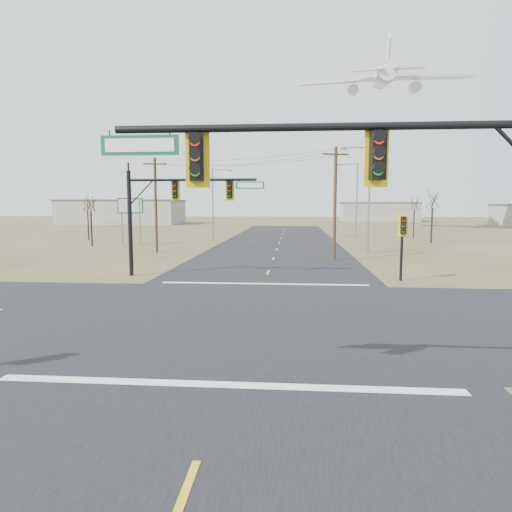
{
  "coord_description": "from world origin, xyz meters",
  "views": [
    {
      "loc": [
        1.69,
        -18.59,
        4.6
      ],
      "look_at": [
        0.08,
        1.0,
        2.38
      ],
      "focal_mm": 32.0,
      "sensor_mm": 36.0,
      "label": 1
    }
  ],
  "objects_px": {
    "bare_tree_b": "(87,204)",
    "highway_sign": "(131,211)",
    "bare_tree_d": "(415,203)",
    "utility_pole_far": "(156,204)",
    "bare_tree_c": "(433,199)",
    "streetlight_c": "(214,201)",
    "pedestal_signal_ne": "(403,231)",
    "bare_tree_a": "(90,203)",
    "utility_pole_near": "(335,202)",
    "mast_arm_near": "(387,185)",
    "mast_arm_far": "(176,200)",
    "streetlight_a": "(367,193)",
    "streetlight_b": "(355,196)"
  },
  "relations": [
    {
      "from": "streetlight_c",
      "to": "bare_tree_d",
      "type": "xyz_separation_m",
      "value": [
        25.99,
        6.94,
        -0.23
      ]
    },
    {
      "from": "mast_arm_far",
      "to": "utility_pole_near",
      "type": "height_order",
      "value": "utility_pole_near"
    },
    {
      "from": "streetlight_c",
      "to": "bare_tree_a",
      "type": "xyz_separation_m",
      "value": [
        -12.64,
        -7.08,
        -0.33
      ]
    },
    {
      "from": "bare_tree_b",
      "to": "highway_sign",
      "type": "bearing_deg",
      "value": -36.64
    },
    {
      "from": "utility_pole_far",
      "to": "bare_tree_b",
      "type": "relative_size",
      "value": 1.54
    },
    {
      "from": "mast_arm_far",
      "to": "utility_pole_far",
      "type": "relative_size",
      "value": 0.98
    },
    {
      "from": "streetlight_c",
      "to": "bare_tree_a",
      "type": "distance_m",
      "value": 14.49
    },
    {
      "from": "utility_pole_far",
      "to": "bare_tree_c",
      "type": "relative_size",
      "value": 1.35
    },
    {
      "from": "utility_pole_far",
      "to": "bare_tree_b",
      "type": "height_order",
      "value": "utility_pole_far"
    },
    {
      "from": "streetlight_a",
      "to": "bare_tree_d",
      "type": "xyz_separation_m",
      "value": [
        9.34,
        19.15,
        -0.82
      ]
    },
    {
      "from": "streetlight_c",
      "to": "bare_tree_c",
      "type": "bearing_deg",
      "value": 4.38
    },
    {
      "from": "bare_tree_a",
      "to": "bare_tree_b",
      "type": "xyz_separation_m",
      "value": [
        -4.24,
        8.33,
        -0.07
      ]
    },
    {
      "from": "streetlight_b",
      "to": "bare_tree_c",
      "type": "distance_m",
      "value": 11.66
    },
    {
      "from": "highway_sign",
      "to": "bare_tree_a",
      "type": "distance_m",
      "value": 4.49
    },
    {
      "from": "pedestal_signal_ne",
      "to": "bare_tree_b",
      "type": "distance_m",
      "value": 44.47
    },
    {
      "from": "mast_arm_far",
      "to": "bare_tree_a",
      "type": "distance_m",
      "value": 25.29
    },
    {
      "from": "pedestal_signal_ne",
      "to": "streetlight_a",
      "type": "height_order",
      "value": "streetlight_a"
    },
    {
      "from": "streetlight_c",
      "to": "bare_tree_c",
      "type": "relative_size",
      "value": 1.35
    },
    {
      "from": "mast_arm_near",
      "to": "highway_sign",
      "type": "distance_m",
      "value": 46.27
    },
    {
      "from": "mast_arm_near",
      "to": "streetlight_c",
      "type": "xyz_separation_m",
      "value": [
        -11.84,
        45.89,
        0.06
      ]
    },
    {
      "from": "bare_tree_a",
      "to": "streetlight_b",
      "type": "bearing_deg",
      "value": 26.78
    },
    {
      "from": "streetlight_c",
      "to": "streetlight_b",
      "type": "bearing_deg",
      "value": 29.17
    },
    {
      "from": "mast_arm_far",
      "to": "bare_tree_a",
      "type": "height_order",
      "value": "mast_arm_far"
    },
    {
      "from": "streetlight_a",
      "to": "bare_tree_b",
      "type": "xyz_separation_m",
      "value": [
        -33.53,
        13.46,
        -0.99
      ]
    },
    {
      "from": "mast_arm_far",
      "to": "streetlight_a",
      "type": "xyz_separation_m",
      "value": [
        14.32,
        15.25,
        0.78
      ]
    },
    {
      "from": "streetlight_b",
      "to": "streetlight_c",
      "type": "distance_m",
      "value": 20.21
    },
    {
      "from": "streetlight_a",
      "to": "utility_pole_near",
      "type": "bearing_deg",
      "value": -131.21
    },
    {
      "from": "streetlight_a",
      "to": "bare_tree_d",
      "type": "height_order",
      "value": "streetlight_a"
    },
    {
      "from": "highway_sign",
      "to": "bare_tree_d",
      "type": "height_order",
      "value": "bare_tree_d"
    },
    {
      "from": "streetlight_c",
      "to": "bare_tree_d",
      "type": "relative_size",
      "value": 1.5
    },
    {
      "from": "bare_tree_b",
      "to": "bare_tree_d",
      "type": "bearing_deg",
      "value": 7.56
    },
    {
      "from": "pedestal_signal_ne",
      "to": "utility_pole_near",
      "type": "height_order",
      "value": "utility_pole_near"
    },
    {
      "from": "bare_tree_b",
      "to": "bare_tree_c",
      "type": "distance_m",
      "value": 43.23
    },
    {
      "from": "streetlight_b",
      "to": "bare_tree_d",
      "type": "bearing_deg",
      "value": -9.04
    },
    {
      "from": "streetlight_b",
      "to": "streetlight_c",
      "type": "xyz_separation_m",
      "value": [
        -18.31,
        -8.54,
        -0.74
      ]
    },
    {
      "from": "utility_pole_near",
      "to": "streetlight_a",
      "type": "xyz_separation_m",
      "value": [
        3.46,
        5.79,
        0.84
      ]
    },
    {
      "from": "streetlight_b",
      "to": "bare_tree_c",
      "type": "height_order",
      "value": "streetlight_b"
    },
    {
      "from": "bare_tree_d",
      "to": "streetlight_b",
      "type": "bearing_deg",
      "value": 168.25
    },
    {
      "from": "bare_tree_c",
      "to": "bare_tree_d",
      "type": "relative_size",
      "value": 1.11
    },
    {
      "from": "utility_pole_far",
      "to": "bare_tree_c",
      "type": "height_order",
      "value": "utility_pole_far"
    },
    {
      "from": "mast_arm_near",
      "to": "highway_sign",
      "type": "xyz_separation_m",
      "value": [
        -20.85,
        41.29,
        -1.17
      ]
    },
    {
      "from": "bare_tree_a",
      "to": "highway_sign",
      "type": "bearing_deg",
      "value": 34.29
    },
    {
      "from": "streetlight_a",
      "to": "streetlight_b",
      "type": "distance_m",
      "value": 20.81
    },
    {
      "from": "mast_arm_near",
      "to": "streetlight_a",
      "type": "xyz_separation_m",
      "value": [
        4.81,
        33.68,
        0.65
      ]
    },
    {
      "from": "mast_arm_far",
      "to": "streetlight_a",
      "type": "bearing_deg",
      "value": 29.43
    },
    {
      "from": "mast_arm_near",
      "to": "streetlight_a",
      "type": "distance_m",
      "value": 34.03
    },
    {
      "from": "streetlight_b",
      "to": "bare_tree_c",
      "type": "relative_size",
      "value": 1.55
    },
    {
      "from": "pedestal_signal_ne",
      "to": "streetlight_a",
      "type": "xyz_separation_m",
      "value": [
        0.31,
        16.04,
        2.66
      ]
    },
    {
      "from": "bare_tree_a",
      "to": "utility_pole_near",
      "type": "bearing_deg",
      "value": -22.91
    },
    {
      "from": "utility_pole_far",
      "to": "bare_tree_c",
      "type": "bearing_deg",
      "value": 24.23
    }
  ]
}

